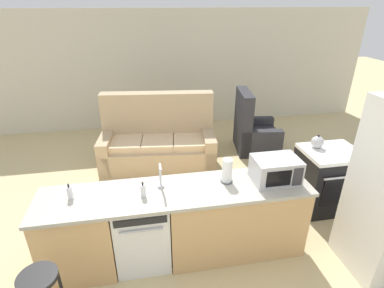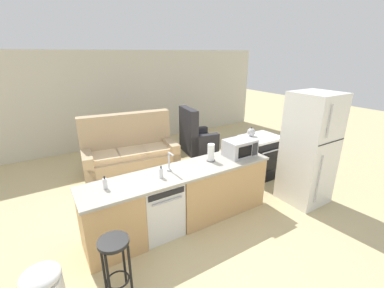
{
  "view_description": "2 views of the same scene",
  "coord_description": "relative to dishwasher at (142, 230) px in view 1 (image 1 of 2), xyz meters",
  "views": [
    {
      "loc": [
        -0.16,
        -2.65,
        2.73
      ],
      "look_at": [
        0.45,
        0.71,
        1.09
      ],
      "focal_mm": 28.0,
      "sensor_mm": 36.0,
      "label": 1
    },
    {
      "loc": [
        -1.52,
        -2.97,
        2.53
      ],
      "look_at": [
        0.57,
        0.39,
        1.12
      ],
      "focal_mm": 24.0,
      "sensor_mm": 36.0,
      "label": 2
    }
  ],
  "objects": [
    {
      "name": "stove_range",
      "position": [
        2.6,
        0.55,
        0.03
      ],
      "size": [
        0.76,
        0.68,
        0.9
      ],
      "color": "black",
      "rests_on": "ground_plane"
    },
    {
      "name": "dish_soap_bottle",
      "position": [
        -0.69,
        0.05,
        0.55
      ],
      "size": [
        0.06,
        0.06,
        0.18
      ],
      "color": "silver",
      "rests_on": "kitchen_counter"
    },
    {
      "name": "sink_faucet",
      "position": [
        0.24,
        0.08,
        0.61
      ],
      "size": [
        0.07,
        0.17,
        0.3
      ],
      "color": "silver",
      "rests_on": "kitchen_counter"
    },
    {
      "name": "paper_towel_roll",
      "position": [
        0.97,
        0.07,
        0.62
      ],
      "size": [
        0.14,
        0.14,
        0.28
      ],
      "color": "#4C4C51",
      "rests_on": "kitchen_counter"
    },
    {
      "name": "couch",
      "position": [
        0.36,
        2.3,
        -0.03
      ],
      "size": [
        2.09,
        1.13,
        1.27
      ],
      "color": "tan",
      "rests_on": "ground_plane"
    },
    {
      "name": "soap_bottle",
      "position": [
        0.05,
        -0.05,
        0.55
      ],
      "size": [
        0.06,
        0.06,
        0.18
      ],
      "color": "silver",
      "rests_on": "kitchen_counter"
    },
    {
      "name": "dishwasher",
      "position": [
        0.0,
        0.0,
        0.0
      ],
      "size": [
        0.58,
        0.61,
        0.84
      ],
      "color": "white",
      "rests_on": "ground_plane"
    },
    {
      "name": "kettle",
      "position": [
        2.43,
        0.68,
        0.56
      ],
      "size": [
        0.21,
        0.17,
        0.19
      ],
      "color": "#B2B2B7",
      "rests_on": "stove_range"
    },
    {
      "name": "microwave",
      "position": [
        1.51,
        -0.0,
        0.62
      ],
      "size": [
        0.5,
        0.37,
        0.28
      ],
      "color": "#B7B7BC",
      "rests_on": "kitchen_counter"
    },
    {
      "name": "wall_back",
      "position": [
        0.55,
        4.2,
        0.88
      ],
      "size": [
        10.0,
        0.06,
        2.6
      ],
      "color": "beige",
      "rests_on": "ground_plane"
    },
    {
      "name": "ground_plane",
      "position": [
        0.25,
        0.0,
        -0.42
      ],
      "size": [
        24.0,
        24.0,
        0.0
      ],
      "primitive_type": "plane",
      "color": "tan"
    },
    {
      "name": "kitchen_counter",
      "position": [
        0.49,
        0.0,
        -0.0
      ],
      "size": [
        2.94,
        0.66,
        0.9
      ],
      "color": "tan",
      "rests_on": "ground_plane"
    },
    {
      "name": "armchair",
      "position": [
        2.24,
        2.5,
        -0.07
      ],
      "size": [
        0.92,
        0.96,
        1.2
      ],
      "color": "#2D2D33",
      "rests_on": "ground_plane"
    }
  ]
}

